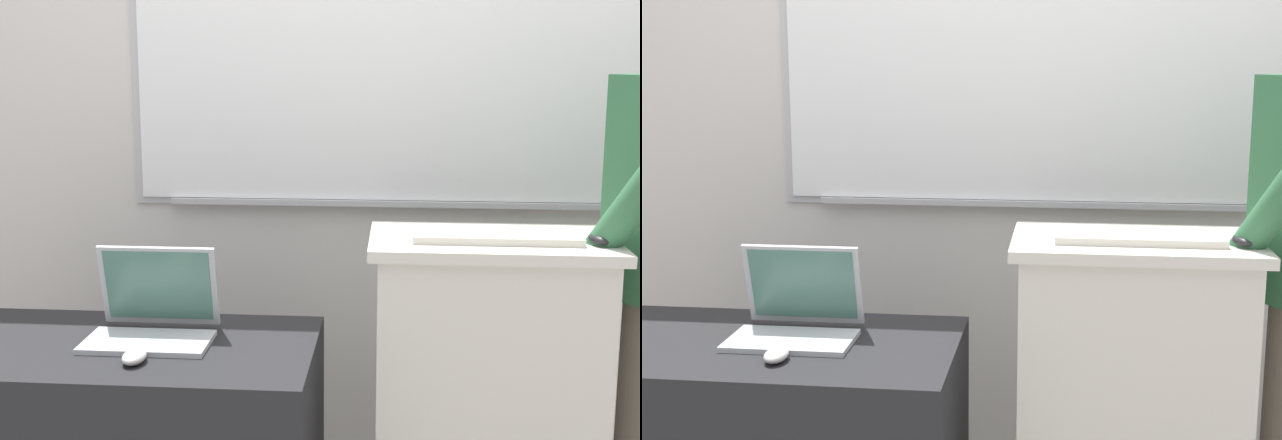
{
  "view_description": "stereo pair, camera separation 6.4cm",
  "coord_description": "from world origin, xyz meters",
  "views": [
    {
      "loc": [
        0.17,
        -1.93,
        1.49
      ],
      "look_at": [
        -0.03,
        0.34,
        1.06
      ],
      "focal_mm": 50.0,
      "sensor_mm": 36.0,
      "label": 1
    },
    {
      "loc": [
        0.23,
        -1.92,
        1.49
      ],
      "look_at": [
        -0.03,
        0.34,
        1.06
      ],
      "focal_mm": 50.0,
      "sensor_mm": 36.0,
      "label": 2
    }
  ],
  "objects": [
    {
      "name": "computer_mouse_by_keyboard",
      "position": [
        0.69,
        0.37,
        1.02
      ],
      "size": [
        0.06,
        0.1,
        0.03
      ],
      "color": "black",
      "rests_on": "lectern_podium"
    },
    {
      "name": "lectern_podium",
      "position": [
        0.42,
        0.43,
        0.5
      ],
      "size": [
        0.66,
        0.41,
        1.0
      ],
      "color": "beige",
      "rests_on": "ground_plane"
    },
    {
      "name": "wireless_keyboard",
      "position": [
        0.43,
        0.38,
        1.01
      ],
      "size": [
        0.44,
        0.12,
        0.02
      ],
      "color": "beige",
      "rests_on": "lectern_podium"
    },
    {
      "name": "laptop",
      "position": [
        -0.51,
        0.42,
        0.77
      ],
      "size": [
        0.34,
        0.27,
        0.25
      ],
      "color": "#B7BABF",
      "rests_on": "side_desk"
    },
    {
      "name": "computer_mouse_by_laptop",
      "position": [
        -0.5,
        0.2,
        0.72
      ],
      "size": [
        0.06,
        0.1,
        0.03
      ],
      "color": "silver",
      "rests_on": "side_desk"
    },
    {
      "name": "back_wall",
      "position": [
        0.01,
        1.3,
        1.33
      ],
      "size": [
        6.4,
        0.17,
        2.65
      ],
      "color": "silver",
      "rests_on": "ground_plane"
    }
  ]
}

